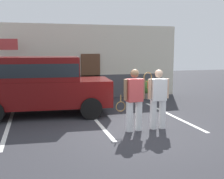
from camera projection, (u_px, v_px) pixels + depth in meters
ground_plane at (134, 132)px, 7.85m from camera, size 40.00×40.00×0.00m
parking_stripe_0 at (8, 127)px, 8.35m from camera, size 0.12×4.40×0.01m
parking_stripe_1 at (96, 120)px, 9.08m from camera, size 0.12×4.40×0.01m
parking_stripe_2 at (171, 115)px, 9.80m from camera, size 0.12×4.40×0.01m
house_frontage at (92, 64)px, 13.17m from camera, size 8.48×0.40×3.45m
parked_suv at (41, 83)px, 9.70m from camera, size 4.74×2.46×2.05m
tennis_player_man at (134, 99)px, 7.81m from camera, size 0.91×0.32×1.76m
tennis_player_woman at (158, 98)px, 8.03m from camera, size 0.78×0.29×1.74m
potted_plant_by_porch at (149, 88)px, 13.05m from camera, size 0.68×0.68×0.90m
flag_pole at (4, 58)px, 11.35m from camera, size 0.80×0.11×2.79m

